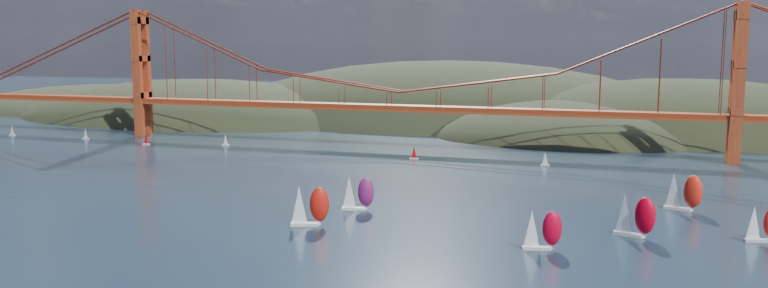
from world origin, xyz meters
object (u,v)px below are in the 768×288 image
Objects in this scene: racer_4 at (763,223)px; racer_2 at (634,215)px; racer_0 at (309,205)px; racer_3 at (683,191)px; racer_1 at (541,229)px; racer_rwb at (357,193)px.

racer_2 is at bearing 173.56° from racer_4.
racer_0 is 92.82m from racer_3.
racer_3 is (29.23, 46.87, 0.64)m from racer_1.
racer_rwb is (-91.28, 1.15, 0.38)m from racer_4.
racer_rwb is at bearing 163.89° from racer_4.
racer_1 is 55.24m from racer_3.
racer_2 is (70.47, 13.31, 0.03)m from racer_0.
racer_3 is at bearing 9.82° from racer_0.
racer_rwb reaches higher than racer_1.
racer_4 is (25.69, 4.04, -0.81)m from racer_2.
racer_1 is 52.58m from racer_rwb.
racer_rwb is (4.87, 18.50, -0.39)m from racer_0.
racer_3 is at bearing 7.48° from racer_rwb.
racer_3 reaches higher than racer_4.
racer_3 is 29.84m from racer_4.
racer_1 is 0.87× the size of racer_3.
racer_2 is at bearing -94.30° from racer_3.
racer_1 is at bearing -105.47° from racer_3.
racer_rwb is at bearing 139.96° from racer_1.
racer_1 is 48.09m from racer_4.
racer_2 is 65.80m from racer_rwb.
racer_4 is (96.16, 17.35, -0.77)m from racer_0.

